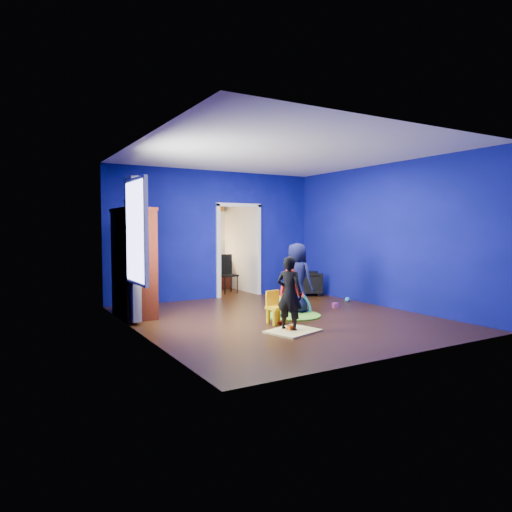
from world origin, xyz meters
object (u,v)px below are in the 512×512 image
child_navy (297,278)px  tv_armoire (134,263)px  armchair (308,283)px  folding_chair (228,275)px  kid_chair (276,309)px  toddler_red (291,297)px  study_desk (212,275)px  vase (137,202)px  play_mat (293,315)px  crt_tv (136,260)px  hopper_ball (287,301)px  child_black (289,294)px

child_navy → tv_armoire: size_ratio=0.67×
armchair → folding_chair: bearing=74.9°
armchair → kid_chair: bearing=159.4°
folding_chair → toddler_red: bearing=-101.3°
toddler_red → study_desk: size_ratio=1.06×
vase → folding_chair: 3.84m
toddler_red → folding_chair: (0.77, 3.84, -0.01)m
armchair → child_navy: size_ratio=0.47×
play_mat → tv_armoire: bearing=150.0°
child_navy → crt_tv: (-2.72, 1.19, 0.36)m
vase → folding_chair: (2.80, 2.09, -1.60)m
vase → study_desk: vase is taller
toddler_red → tv_armoire: (-2.03, 2.05, 0.51)m
kid_chair → play_mat: size_ratio=0.50×
vase → play_mat: bearing=-24.6°
toddler_red → crt_tv: size_ratio=1.33×
child_navy → toddler_red: 1.14m
tv_armoire → toddler_red: bearing=-45.2°
armchair → study_desk: size_ratio=0.71×
child_navy → hopper_ball: child_navy is taller
child_black → folding_chair: (1.03, 4.19, -0.12)m
play_mat → hopper_ball: bearing=67.3°
crt_tv → folding_chair: size_ratio=0.76×
child_navy → crt_tv: 2.99m
hopper_ball → child_navy: bearing=-78.7°
armchair → toddler_red: bearing=163.5°
tv_armoire → crt_tv: 0.06m
hopper_ball → study_desk: study_desk is taller
toddler_red → play_mat: toddler_red is taller
child_black → crt_tv: 2.99m
tv_armoire → kid_chair: tv_armoire is taller
vase → study_desk: size_ratio=0.22×
play_mat → study_desk: (0.30, 4.20, 0.36)m
toddler_red → kid_chair: size_ratio=1.86×
armchair → vase: bearing=125.8°
hopper_ball → tv_armoire: bearing=160.8°
kid_chair → folding_chair: folding_chair is taller
hopper_ball → study_desk: size_ratio=0.42×
toddler_red → hopper_ball: (0.68, 1.10, -0.28)m
armchair → tv_armoire: bearing=121.9°
tv_armoire → crt_tv: tv_armoire is taller
armchair → hopper_ball: bearing=157.8°
vase → tv_armoire: vase is taller
child_navy → kid_chair: bearing=103.6°
hopper_ball → kid_chair: 1.23m
vase → folding_chair: size_ratio=0.21×
child_navy → toddler_red: (-0.73, -0.85, -0.20)m
tv_armoire → study_desk: (2.80, 2.75, -0.60)m
play_mat → toddler_red: bearing=-127.9°
tv_armoire → hopper_ball: (2.71, -0.94, -0.79)m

